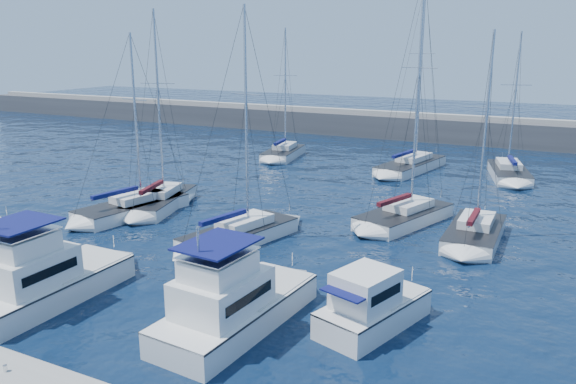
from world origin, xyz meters
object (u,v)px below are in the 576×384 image
at_px(motor_yacht_stbd_outer, 371,308).
at_px(sailboat_back_b, 411,165).
at_px(motor_yacht_port_inner, 41,280).
at_px(sailboat_mid_c, 240,234).
at_px(motor_yacht_stbd_inner, 232,305).
at_px(sailboat_back_c, 509,172).
at_px(sailboat_back_a, 283,153).
at_px(sailboat_mid_e, 475,233).
at_px(sailboat_mid_a, 133,208).
at_px(sailboat_mid_b, 160,201).
at_px(sailboat_mid_d, 405,215).

relative_size(motor_yacht_stbd_outer, sailboat_back_b, 0.34).
distance_m(motor_yacht_port_inner, motor_yacht_stbd_outer, 15.81).
relative_size(motor_yacht_stbd_outer, sailboat_mid_c, 0.41).
xyz_separation_m(motor_yacht_stbd_inner, sailboat_back_b, (-1.20, 35.54, -0.59)).
height_order(sailboat_back_b, sailboat_back_c, sailboat_back_b).
xyz_separation_m(motor_yacht_stbd_outer, sailboat_back_a, (-21.03, 33.03, -0.42)).
bearing_deg(sailboat_mid_e, sailboat_back_c, 89.56).
relative_size(motor_yacht_stbd_inner, sailboat_mid_a, 0.67).
xyz_separation_m(sailboat_mid_a, sailboat_back_c, (23.61, 24.96, 0.01)).
distance_m(motor_yacht_port_inner, sailboat_back_c, 42.07).
bearing_deg(sailboat_back_c, sailboat_mid_e, -103.85).
distance_m(sailboat_mid_c, sailboat_back_c, 29.78).
relative_size(motor_yacht_stbd_inner, sailboat_back_b, 0.49).
bearing_deg(sailboat_mid_c, sailboat_mid_e, 41.41).
xyz_separation_m(motor_yacht_stbd_outer, sailboat_mid_e, (2.34, 13.91, -0.43)).
relative_size(sailboat_mid_b, sailboat_back_b, 0.82).
distance_m(sailboat_mid_a, sailboat_mid_b, 2.44).
height_order(sailboat_mid_a, sailboat_mid_e, sailboat_mid_e).
height_order(sailboat_mid_e, sailboat_back_b, sailboat_back_b).
relative_size(motor_yacht_port_inner, sailboat_back_a, 0.58).
relative_size(sailboat_mid_a, sailboat_back_a, 0.93).
distance_m(motor_yacht_stbd_outer, sailboat_mid_b, 23.31).
height_order(motor_yacht_port_inner, sailboat_mid_b, sailboat_mid_b).
distance_m(sailboat_mid_a, sailboat_mid_d, 19.75).
bearing_deg(sailboat_back_b, sailboat_mid_a, -109.24).
bearing_deg(sailboat_mid_a, sailboat_mid_d, 31.96).
height_order(sailboat_mid_d, sailboat_back_c, sailboat_mid_d).
xyz_separation_m(sailboat_mid_c, sailboat_mid_d, (8.34, 8.51, 0.03)).
xyz_separation_m(motor_yacht_port_inner, motor_yacht_stbd_outer, (15.12, 4.59, -0.19)).
bearing_deg(sailboat_mid_c, motor_yacht_stbd_outer, -18.54).
bearing_deg(sailboat_back_a, sailboat_mid_a, -99.34).
bearing_deg(motor_yacht_port_inner, sailboat_mid_d, 58.98).
xyz_separation_m(sailboat_back_b, sailboat_back_c, (9.06, 0.90, -0.03)).
height_order(motor_yacht_stbd_inner, sailboat_mid_d, sailboat_mid_d).
xyz_separation_m(motor_yacht_port_inner, motor_yacht_stbd_inner, (9.73, 1.78, -0.00)).
height_order(motor_yacht_port_inner, sailboat_mid_c, sailboat_mid_c).
bearing_deg(sailboat_mid_e, motor_yacht_stbd_outer, -99.64).
relative_size(sailboat_mid_b, sailboat_back_c, 1.10).
xyz_separation_m(motor_yacht_stbd_inner, motor_yacht_stbd_outer, (5.40, 2.81, -0.19)).
bearing_deg(sailboat_mid_c, motor_yacht_stbd_inner, -46.30).
relative_size(motor_yacht_port_inner, sailboat_back_c, 0.60).
height_order(sailboat_back_a, sailboat_back_b, sailboat_back_b).
bearing_deg(sailboat_back_b, motor_yacht_port_inner, -90.93).
relative_size(sailboat_mid_b, sailboat_back_a, 1.05).
height_order(motor_yacht_stbd_inner, sailboat_back_c, sailboat_back_c).
relative_size(motor_yacht_stbd_outer, sailboat_mid_a, 0.46).
bearing_deg(motor_yacht_port_inner, sailboat_mid_c, 71.16).
relative_size(motor_yacht_stbd_outer, sailboat_mid_e, 0.46).
bearing_deg(sailboat_back_a, motor_yacht_stbd_outer, -66.57).
bearing_deg(sailboat_mid_e, sailboat_back_a, 140.62).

